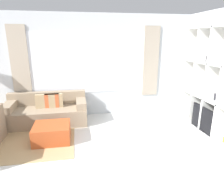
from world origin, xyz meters
TOP-DOWN VIEW (x-y plane):
  - ground_plane at (0.00, 0.00)m, footprint 16.00×16.00m
  - wall_back at (0.00, 3.02)m, footprint 6.84×0.11m
  - wall_right at (2.85, 1.50)m, footprint 0.07×4.19m
  - area_rug at (-1.53, 1.70)m, footprint 2.15×1.78m
  - shelving_unit at (2.64, 1.47)m, footprint 0.42×1.85m
  - couch_main at (-1.11, 2.56)m, footprint 1.94×0.83m
  - ottoman at (-0.90, 1.57)m, footprint 0.73×0.65m

SIDE VIEW (x-z plane):
  - ground_plane at x=0.00m, z-range 0.00..0.00m
  - area_rug at x=-1.53m, z-range 0.00..0.01m
  - ottoman at x=-0.90m, z-range 0.00..0.36m
  - couch_main at x=-1.11m, z-range -0.08..0.67m
  - shelving_unit at x=2.64m, z-range -0.04..2.29m
  - wall_right at x=2.85m, z-range 0.00..2.70m
  - wall_back at x=0.00m, z-range 0.01..2.71m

